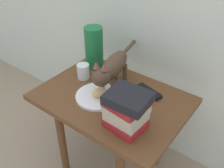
{
  "coord_description": "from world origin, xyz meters",
  "views": [
    {
      "loc": [
        0.63,
        -0.83,
        1.4
      ],
      "look_at": [
        0.0,
        0.0,
        0.65
      ],
      "focal_mm": 41.37,
      "sensor_mm": 36.0,
      "label": 1
    }
  ],
  "objects": [
    {
      "name": "cat",
      "position": [
        -0.04,
        0.05,
        0.71
      ],
      "size": [
        0.15,
        0.47,
        0.23
      ],
      "color": "#4C3828",
      "rests_on": "side_table"
    },
    {
      "name": "candle_jar",
      "position": [
        -0.24,
        0.04,
        0.61
      ],
      "size": [
        0.07,
        0.07,
        0.08
      ],
      "color": "silver",
      "rests_on": "side_table"
    },
    {
      "name": "tv_remote",
      "position": [
        0.14,
        0.14,
        0.58
      ],
      "size": [
        0.16,
        0.08,
        0.02
      ],
      "primitive_type": "cube",
      "rotation": [
        0.0,
        0.0,
        -0.24
      ],
      "color": "black",
      "rests_on": "side_table"
    },
    {
      "name": "plate",
      "position": [
        -0.05,
        -0.05,
        0.58
      ],
      "size": [
        0.23,
        0.23,
        0.01
      ],
      "primitive_type": "cylinder",
      "color": "white",
      "rests_on": "side_table"
    },
    {
      "name": "book_stack",
      "position": [
        0.18,
        -0.13,
        0.67
      ],
      "size": [
        0.2,
        0.18,
        0.19
      ],
      "color": "maroon",
      "rests_on": "side_table"
    },
    {
      "name": "side_table",
      "position": [
        0.0,
        0.0,
        0.49
      ],
      "size": [
        0.76,
        0.54,
        0.57
      ],
      "color": "brown",
      "rests_on": "ground"
    },
    {
      "name": "ground_plane",
      "position": [
        0.0,
        0.0,
        0.0
      ],
      "size": [
        6.0,
        6.0,
        0.0
      ],
      "primitive_type": "plane",
      "color": "gray"
    },
    {
      "name": "green_vase",
      "position": [
        -0.27,
        0.18,
        0.7
      ],
      "size": [
        0.11,
        0.11,
        0.25
      ],
      "primitive_type": "cylinder",
      "color": "#196B38",
      "rests_on": "side_table"
    },
    {
      "name": "bread_roll",
      "position": [
        -0.04,
        -0.05,
        0.61
      ],
      "size": [
        0.1,
        0.1,
        0.05
      ],
      "primitive_type": "ellipsoid",
      "rotation": [
        0.0,
        0.0,
        0.93
      ],
      "color": "#E0BC7A",
      "rests_on": "plate"
    }
  ]
}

